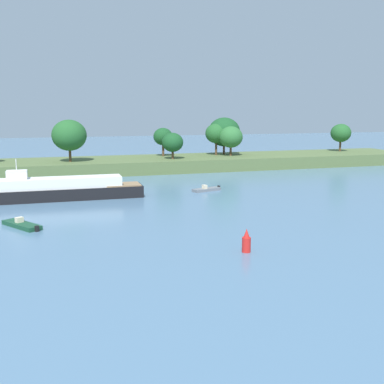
# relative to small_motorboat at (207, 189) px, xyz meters

# --- Properties ---
(treeline_island) EXTENTS (89.43, 14.90, 9.75)m
(treeline_island) POSITION_rel_small_motorboat_xyz_m (7.18, 25.29, 2.08)
(treeline_island) COLOR #566B3D
(treeline_island) RESTS_ON ground
(small_motorboat) EXTENTS (4.48, 2.52, 0.88)m
(small_motorboat) POSITION_rel_small_motorboat_xyz_m (0.00, 0.00, 0.00)
(small_motorboat) COLOR slate
(small_motorboat) RESTS_ON ground
(fishing_skiff) EXTENTS (3.89, 5.01, 0.91)m
(fishing_skiff) POSITION_rel_small_motorboat_xyz_m (-23.73, -13.82, 0.01)
(fishing_skiff) COLOR #19472D
(fishing_skiff) RESTS_ON ground
(white_riverboat) EXTENTS (24.63, 4.11, 5.28)m
(white_riverboat) POSITION_rel_small_motorboat_xyz_m (-21.58, -0.26, 1.07)
(white_riverboat) COLOR black
(white_riverboat) RESTS_ON ground
(channel_buoy_red) EXTENTS (0.70, 0.70, 1.90)m
(channel_buoy_red) POSITION_rel_small_motorboat_xyz_m (-6.39, -27.68, 0.59)
(channel_buoy_red) COLOR red
(channel_buoy_red) RESTS_ON ground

